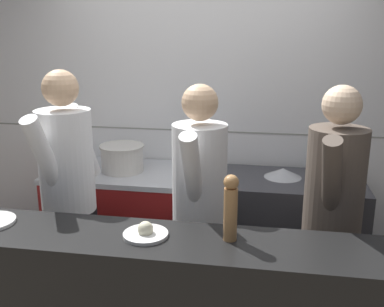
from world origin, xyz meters
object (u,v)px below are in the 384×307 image
at_px(mixing_bowl_steel, 283,173).
at_px(chef_head_cook, 68,187).
at_px(oven_range, 127,220).
at_px(pepper_mill, 231,206).
at_px(chef_sous, 199,202).
at_px(chef_line, 332,211).
at_px(plated_dish_appetiser, 146,233).
at_px(stock_pot, 122,157).

xyz_separation_m(mixing_bowl_steel, chef_head_cook, (-1.42, -0.75, 0.06)).
distance_m(oven_range, pepper_mill, 1.74).
distance_m(pepper_mill, chef_head_cook, 1.27).
bearing_deg(mixing_bowl_steel, pepper_mill, -102.76).
xyz_separation_m(oven_range, chef_sous, (0.73, -0.71, 0.49)).
height_order(chef_sous, chef_line, chef_line).
distance_m(plated_dish_appetiser, chef_head_cook, 0.92).
height_order(oven_range, stock_pot, stock_pot).
xyz_separation_m(chef_head_cook, chef_sous, (0.89, -0.01, -0.04)).
bearing_deg(chef_line, chef_sous, -167.48).
xyz_separation_m(chef_sous, chef_line, (0.81, -0.02, 0.01)).
distance_m(plated_dish_appetiser, chef_sous, 0.62).
bearing_deg(stock_pot, oven_range, 59.47).
distance_m(plated_dish_appetiser, pepper_mill, 0.46).
bearing_deg(chef_head_cook, chef_sous, 7.85).
distance_m(oven_range, stock_pot, 0.55).
height_order(oven_range, chef_sous, chef_sous).
bearing_deg(chef_sous, pepper_mill, -63.54).
xyz_separation_m(pepper_mill, chef_line, (0.57, 0.53, -0.20)).
xyz_separation_m(stock_pot, chef_sous, (0.74, -0.70, -0.06)).
height_order(plated_dish_appetiser, chef_line, chef_line).
bearing_deg(chef_head_cook, pepper_mill, -17.88).
bearing_deg(oven_range, stock_pot, -120.53).
relative_size(pepper_mill, chef_head_cook, 0.20).
relative_size(mixing_bowl_steel, chef_line, 0.17).
height_order(oven_range, pepper_mill, pepper_mill).
relative_size(mixing_bowl_steel, plated_dish_appetiser, 1.24).
xyz_separation_m(oven_range, mixing_bowl_steel, (1.26, 0.05, 0.47)).
height_order(stock_pot, mixing_bowl_steel, stock_pot).
bearing_deg(pepper_mill, chef_line, 42.91).
xyz_separation_m(oven_range, chef_line, (1.54, -0.73, 0.50)).
bearing_deg(chef_line, stock_pot, 169.17).
relative_size(stock_pot, chef_head_cook, 0.20).
distance_m(pepper_mill, chef_line, 0.80).
relative_size(stock_pot, mixing_bowl_steel, 1.24).
bearing_deg(chef_line, plated_dish_appetiser, -136.54).
relative_size(mixing_bowl_steel, pepper_mill, 0.84).
distance_m(chef_head_cook, chef_sous, 0.89).
relative_size(chef_head_cook, chef_line, 1.03).
relative_size(pepper_mill, chef_line, 0.20).
height_order(plated_dish_appetiser, pepper_mill, pepper_mill).
bearing_deg(chef_sous, plated_dish_appetiser, -105.15).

